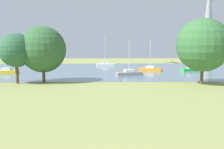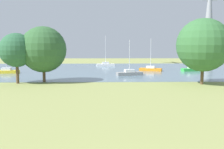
{
  "view_description": "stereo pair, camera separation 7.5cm",
  "coord_description": "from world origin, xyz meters",
  "px_view_note": "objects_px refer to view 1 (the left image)",
  "views": [
    {
      "loc": [
        -1.14,
        -9.05,
        5.57
      ],
      "look_at": [
        -0.42,
        17.77,
        2.55
      ],
      "focal_mm": 41.75,
      "sensor_mm": 36.0,
      "label": 1
    },
    {
      "loc": [
        -1.07,
        -9.05,
        5.57
      ],
      "look_at": [
        -0.42,
        17.77,
        2.55
      ],
      "focal_mm": 41.75,
      "sensor_mm": 36.0,
      "label": 2
    }
  ],
  "objects_px": {
    "sailboat_orange": "(150,69)",
    "sailboat_yellow": "(6,71)",
    "tree_east_near": "(43,49)",
    "sailboat_green": "(192,69)",
    "tree_east_far": "(16,50)",
    "electricity_pylon": "(208,18)",
    "sailboat_white": "(105,64)",
    "sailboat_gray": "(129,73)",
    "tree_west_far": "(203,45)"
  },
  "relations": [
    {
      "from": "sailboat_white",
      "to": "sailboat_yellow",
      "type": "bearing_deg",
      "value": -138.17
    },
    {
      "from": "sailboat_orange",
      "to": "sailboat_white",
      "type": "bearing_deg",
      "value": 125.72
    },
    {
      "from": "sailboat_white",
      "to": "sailboat_green",
      "type": "height_order",
      "value": "sailboat_white"
    },
    {
      "from": "sailboat_white",
      "to": "sailboat_orange",
      "type": "distance_m",
      "value": 16.73
    },
    {
      "from": "sailboat_yellow",
      "to": "tree_east_near",
      "type": "distance_m",
      "value": 16.91
    },
    {
      "from": "sailboat_gray",
      "to": "sailboat_white",
      "type": "bearing_deg",
      "value": 101.52
    },
    {
      "from": "sailboat_green",
      "to": "sailboat_white",
      "type": "bearing_deg",
      "value": 143.22
    },
    {
      "from": "sailboat_gray",
      "to": "tree_east_far",
      "type": "bearing_deg",
      "value": -150.57
    },
    {
      "from": "sailboat_orange",
      "to": "electricity_pylon",
      "type": "distance_m",
      "value": 43.81
    },
    {
      "from": "tree_east_near",
      "to": "tree_west_far",
      "type": "bearing_deg",
      "value": -6.74
    },
    {
      "from": "sailboat_white",
      "to": "tree_east_far",
      "type": "height_order",
      "value": "sailboat_white"
    },
    {
      "from": "sailboat_green",
      "to": "electricity_pylon",
      "type": "distance_m",
      "value": 39.69
    },
    {
      "from": "sailboat_orange",
      "to": "electricity_pylon",
      "type": "xyz_separation_m",
      "value": [
        25.27,
        32.78,
        14.35
      ]
    },
    {
      "from": "sailboat_white",
      "to": "electricity_pylon",
      "type": "height_order",
      "value": "electricity_pylon"
    },
    {
      "from": "sailboat_orange",
      "to": "electricity_pylon",
      "type": "height_order",
      "value": "electricity_pylon"
    },
    {
      "from": "tree_east_far",
      "to": "electricity_pylon",
      "type": "distance_m",
      "value": 70.46
    },
    {
      "from": "sailboat_green",
      "to": "tree_east_near",
      "type": "distance_m",
      "value": 32.72
    },
    {
      "from": "tree_east_near",
      "to": "electricity_pylon",
      "type": "bearing_deg",
      "value": 48.09
    },
    {
      "from": "sailboat_yellow",
      "to": "electricity_pylon",
      "type": "bearing_deg",
      "value": 33.93
    },
    {
      "from": "sailboat_yellow",
      "to": "tree_east_near",
      "type": "bearing_deg",
      "value": -50.43
    },
    {
      "from": "sailboat_orange",
      "to": "sailboat_green",
      "type": "distance_m",
      "value": 9.02
    },
    {
      "from": "sailboat_green",
      "to": "tree_east_near",
      "type": "height_order",
      "value": "tree_east_near"
    },
    {
      "from": "sailboat_gray",
      "to": "sailboat_green",
      "type": "bearing_deg",
      "value": 28.18
    },
    {
      "from": "tree_east_near",
      "to": "sailboat_yellow",
      "type": "bearing_deg",
      "value": 129.57
    },
    {
      "from": "sailboat_yellow",
      "to": "tree_east_near",
      "type": "relative_size",
      "value": 0.84
    },
    {
      "from": "sailboat_orange",
      "to": "sailboat_green",
      "type": "xyz_separation_m",
      "value": [
        9.01,
        -0.46,
        -0.01
      ]
    },
    {
      "from": "sailboat_orange",
      "to": "sailboat_yellow",
      "type": "height_order",
      "value": "sailboat_yellow"
    },
    {
      "from": "sailboat_yellow",
      "to": "sailboat_gray",
      "type": "bearing_deg",
      "value": -9.63
    },
    {
      "from": "sailboat_green",
      "to": "tree_east_far",
      "type": "xyz_separation_m",
      "value": [
        -31.66,
        -17.45,
        4.4
      ]
    },
    {
      "from": "sailboat_white",
      "to": "sailboat_gray",
      "type": "bearing_deg",
      "value": -78.48
    },
    {
      "from": "sailboat_orange",
      "to": "tree_west_far",
      "type": "xyz_separation_m",
      "value": [
        4.07,
        -19.36,
        5.13
      ]
    },
    {
      "from": "sailboat_yellow",
      "to": "tree_east_far",
      "type": "xyz_separation_m",
      "value": [
        6.82,
        -13.86,
        4.4
      ]
    },
    {
      "from": "tree_east_far",
      "to": "electricity_pylon",
      "type": "relative_size",
      "value": 0.25
    },
    {
      "from": "sailboat_white",
      "to": "tree_east_far",
      "type": "relative_size",
      "value": 1.1
    },
    {
      "from": "sailboat_white",
      "to": "tree_east_far",
      "type": "xyz_separation_m",
      "value": [
        -12.88,
        -31.5,
        4.38
      ]
    },
    {
      "from": "sailboat_white",
      "to": "tree_west_far",
      "type": "relative_size",
      "value": 0.86
    },
    {
      "from": "sailboat_green",
      "to": "tree_west_far",
      "type": "distance_m",
      "value": 20.2
    },
    {
      "from": "electricity_pylon",
      "to": "tree_west_far",
      "type": "bearing_deg",
      "value": -112.12
    },
    {
      "from": "sailboat_orange",
      "to": "tree_east_near",
      "type": "relative_size",
      "value": 0.83
    },
    {
      "from": "sailboat_green",
      "to": "tree_east_far",
      "type": "relative_size",
      "value": 0.88
    },
    {
      "from": "sailboat_gray",
      "to": "tree_west_far",
      "type": "height_order",
      "value": "tree_west_far"
    },
    {
      "from": "sailboat_white",
      "to": "tree_west_far",
      "type": "distance_m",
      "value": 36.09
    },
    {
      "from": "sailboat_white",
      "to": "tree_east_near",
      "type": "relative_size",
      "value": 0.96
    },
    {
      "from": "sailboat_yellow",
      "to": "electricity_pylon",
      "type": "distance_m",
      "value": 67.52
    },
    {
      "from": "sailboat_orange",
      "to": "tree_west_far",
      "type": "distance_m",
      "value": 20.44
    },
    {
      "from": "tree_west_far",
      "to": "sailboat_green",
      "type": "bearing_deg",
      "value": 75.35
    },
    {
      "from": "sailboat_white",
      "to": "electricity_pylon",
      "type": "bearing_deg",
      "value": 28.72
    },
    {
      "from": "sailboat_yellow",
      "to": "tree_west_far",
      "type": "relative_size",
      "value": 0.75
    },
    {
      "from": "sailboat_green",
      "to": "tree_east_far",
      "type": "height_order",
      "value": "tree_east_far"
    },
    {
      "from": "sailboat_white",
      "to": "tree_west_far",
      "type": "xyz_separation_m",
      "value": [
        13.84,
        -32.94,
        5.12
      ]
    }
  ]
}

